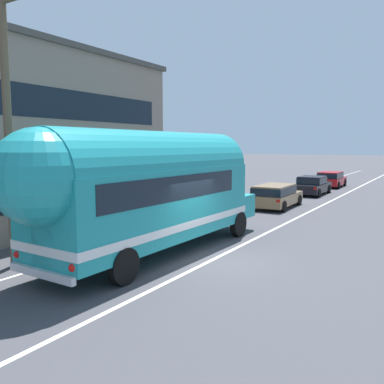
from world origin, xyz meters
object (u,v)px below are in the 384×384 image
painted_bus (147,187)px  car_third (331,178)px  car_second (312,185)px  utility_pole (7,119)px  car_lead (275,195)px

painted_bus → car_third: 26.24m
car_second → car_third: bearing=90.6°
painted_bus → utility_pole: bearing=-134.0°
utility_pole → painted_bus: 4.58m
utility_pole → car_lead: size_ratio=1.85×
car_lead → car_second: (0.04, 7.66, -0.05)m
utility_pole → painted_bus: bearing=46.0°
utility_pole → car_lead: 15.87m
car_lead → car_second: bearing=89.7°
utility_pole → car_second: bearing=83.2°
painted_bus → car_second: (-0.08, 19.94, -1.56)m
painted_bus → car_lead: painted_bus is taller
painted_bus → car_lead: bearing=90.6°
car_lead → painted_bus: bearing=-89.4°
car_lead → utility_pole: bearing=-100.0°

